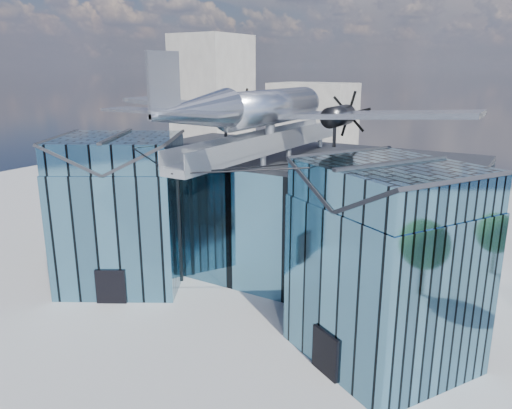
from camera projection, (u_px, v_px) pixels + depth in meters
The scene contains 5 objects.
ground_plane at pixel (242, 306), 36.25m from camera, with size 120.00×120.00×0.00m, color gray.
museum at pixel (281, 214), 39.57m from camera, with size 32.88×24.50×17.60m.
bg_towers at pixel (431, 114), 74.52m from camera, with size 77.00×24.50×26.00m.
tree_plaza_w at pixel (81, 216), 47.45m from camera, with size 3.12×3.12×4.57m.
tree_side_w at pixel (99, 182), 59.48m from camera, with size 3.61×3.61×5.18m.
Camera 1 is at (17.88, -27.69, 16.83)m, focal length 35.00 mm.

